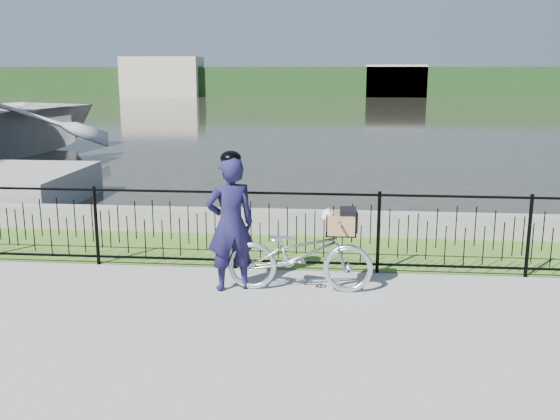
# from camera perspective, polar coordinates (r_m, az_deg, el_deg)

# --- Properties ---
(ground) EXTENTS (120.00, 120.00, 0.00)m
(ground) POSITION_cam_1_polar(r_m,az_deg,el_deg) (7.31, 1.62, -9.46)
(ground) COLOR gray
(ground) RESTS_ON ground
(grass_strip) EXTENTS (60.00, 2.00, 0.01)m
(grass_strip) POSITION_cam_1_polar(r_m,az_deg,el_deg) (9.76, 2.65, -3.67)
(grass_strip) COLOR #426B21
(grass_strip) RESTS_ON ground
(water) EXTENTS (120.00, 120.00, 0.00)m
(water) POSITION_cam_1_polar(r_m,az_deg,el_deg) (39.85, 4.85, 8.74)
(water) COLOR #27281E
(water) RESTS_ON ground
(quay_wall) EXTENTS (60.00, 0.30, 0.40)m
(quay_wall) POSITION_cam_1_polar(r_m,az_deg,el_deg) (10.68, 2.92, -1.15)
(quay_wall) COLOR gray
(quay_wall) RESTS_ON ground
(fence) EXTENTS (14.00, 0.06, 1.15)m
(fence) POSITION_cam_1_polar(r_m,az_deg,el_deg) (8.65, 2.36, -1.91)
(fence) COLOR black
(fence) RESTS_ON ground
(far_treeline) EXTENTS (120.00, 6.00, 3.00)m
(far_treeline) POSITION_cam_1_polar(r_m,az_deg,el_deg) (66.77, 5.16, 11.63)
(far_treeline) COLOR #1D3D17
(far_treeline) RESTS_ON ground
(far_building_left) EXTENTS (8.00, 4.00, 4.00)m
(far_building_left) POSITION_cam_1_polar(r_m,az_deg,el_deg) (67.33, -10.69, 11.90)
(far_building_left) COLOR #B7AB93
(far_building_left) RESTS_ON ground
(far_building_right) EXTENTS (6.00, 3.00, 3.20)m
(far_building_right) POSITION_cam_1_polar(r_m,az_deg,el_deg) (65.50, 10.52, 11.54)
(far_building_right) COLOR #B7AB93
(far_building_right) RESTS_ON ground
(bicycle_rig) EXTENTS (1.85, 0.64, 1.10)m
(bicycle_rig) POSITION_cam_1_polar(r_m,az_deg,el_deg) (7.90, 1.91, -3.94)
(bicycle_rig) COLOR silver
(bicycle_rig) RESTS_ON ground
(cyclist) EXTENTS (0.74, 0.63, 1.78)m
(cyclist) POSITION_cam_1_polar(r_m,az_deg,el_deg) (7.87, -4.55, -1.13)
(cyclist) COLOR #161336
(cyclist) RESTS_ON ground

